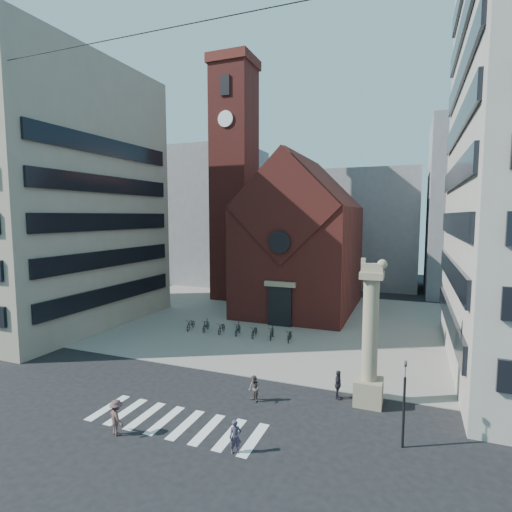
# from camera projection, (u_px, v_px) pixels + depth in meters

# --- Properties ---
(ground) EXTENTS (120.00, 120.00, 0.00)m
(ground) POSITION_uv_depth(u_px,v_px,m) (195.00, 397.00, 24.45)
(ground) COLOR black
(ground) RESTS_ON ground
(piazza) EXTENTS (46.00, 30.00, 0.05)m
(piazza) POSITION_uv_depth(u_px,v_px,m) (286.00, 321.00, 42.04)
(piazza) COLOR gray
(piazza) RESTS_ON ground
(zebra_crossing) EXTENTS (10.20, 3.20, 0.01)m
(zebra_crossing) POSITION_uv_depth(u_px,v_px,m) (175.00, 422.00, 21.47)
(zebra_crossing) COLOR white
(zebra_crossing) RESTS_ON ground
(church) EXTENTS (12.00, 16.65, 18.00)m
(church) POSITION_uv_depth(u_px,v_px,m) (302.00, 242.00, 46.82)
(church) COLOR maroon
(church) RESTS_ON ground
(campanile) EXTENTS (5.50, 5.50, 31.20)m
(campanile) POSITION_uv_depth(u_px,v_px,m) (234.00, 180.00, 52.41)
(campanile) COLOR maroon
(campanile) RESTS_ON ground
(building_left) EXTENTS (18.00, 20.00, 26.00)m
(building_left) POSITION_uv_depth(u_px,v_px,m) (39.00, 197.00, 41.12)
(building_left) COLOR gray
(building_left) RESTS_ON ground
(bg_block_left) EXTENTS (16.00, 14.00, 22.00)m
(bg_block_left) POSITION_uv_depth(u_px,v_px,m) (210.00, 216.00, 67.65)
(bg_block_left) COLOR gray
(bg_block_left) RESTS_ON ground
(bg_block_mid) EXTENTS (14.00, 12.00, 18.00)m
(bg_block_mid) POSITION_uv_depth(u_px,v_px,m) (371.00, 229.00, 63.02)
(bg_block_mid) COLOR gray
(bg_block_mid) RESTS_ON ground
(bg_block_right) EXTENTS (16.00, 14.00, 24.00)m
(bg_block_right) POSITION_uv_depth(u_px,v_px,m) (492.00, 209.00, 54.12)
(bg_block_right) COLOR gray
(bg_block_right) RESTS_ON ground
(lion_column) EXTENTS (1.63, 1.60, 8.68)m
(lion_column) POSITION_uv_depth(u_px,v_px,m) (370.00, 347.00, 23.24)
(lion_column) COLOR gray
(lion_column) RESTS_ON ground
(traffic_light) EXTENTS (0.13, 0.16, 4.30)m
(traffic_light) POSITION_uv_depth(u_px,v_px,m) (404.00, 402.00, 18.93)
(traffic_light) COLOR black
(traffic_light) RESTS_ON ground
(pedestrian_0) EXTENTS (0.69, 0.63, 1.58)m
(pedestrian_0) POSITION_uv_depth(u_px,v_px,m) (235.00, 437.00, 18.64)
(pedestrian_0) COLOR #382F42
(pedestrian_0) RESTS_ON ground
(pedestrian_1) EXTENTS (0.98, 0.97, 1.59)m
(pedestrian_1) POSITION_uv_depth(u_px,v_px,m) (254.00, 389.00, 23.78)
(pedestrian_1) COLOR #594B47
(pedestrian_1) RESTS_ON ground
(pedestrian_2) EXTENTS (0.44, 1.04, 1.77)m
(pedestrian_2) POSITION_uv_depth(u_px,v_px,m) (338.00, 385.00, 24.15)
(pedestrian_2) COLOR black
(pedestrian_2) RESTS_ON ground
(pedestrian_3) EXTENTS (1.34, 1.09, 1.81)m
(pedestrian_3) POSITION_uv_depth(u_px,v_px,m) (116.00, 417.00, 20.20)
(pedestrian_3) COLOR brown
(pedestrian_3) RESTS_ON ground
(scooter_0) EXTENTS (0.98, 2.03, 1.03)m
(scooter_0) POSITION_uv_depth(u_px,v_px,m) (191.00, 324.00, 38.85)
(scooter_0) COLOR black
(scooter_0) RESTS_ON piazza
(scooter_1) EXTENTS (0.82, 1.95, 1.14)m
(scooter_1) POSITION_uv_depth(u_px,v_px,m) (206.00, 325.00, 38.24)
(scooter_1) COLOR black
(scooter_1) RESTS_ON piazza
(scooter_2) EXTENTS (0.98, 2.03, 1.03)m
(scooter_2) POSITION_uv_depth(u_px,v_px,m) (222.00, 327.00, 37.64)
(scooter_2) COLOR black
(scooter_2) RESTS_ON piazza
(scooter_3) EXTENTS (0.82, 1.95, 1.14)m
(scooter_3) POSITION_uv_depth(u_px,v_px,m) (238.00, 329.00, 37.02)
(scooter_3) COLOR black
(scooter_3) RESTS_ON piazza
(scooter_4) EXTENTS (0.98, 2.03, 1.03)m
(scooter_4) POSITION_uv_depth(u_px,v_px,m) (255.00, 331.00, 36.42)
(scooter_4) COLOR black
(scooter_4) RESTS_ON piazza
(scooter_5) EXTENTS (0.82, 1.95, 1.14)m
(scooter_5) POSITION_uv_depth(u_px,v_px,m) (272.00, 333.00, 35.81)
(scooter_5) COLOR black
(scooter_5) RESTS_ON piazza
(scooter_6) EXTENTS (0.98, 2.03, 1.03)m
(scooter_6) POSITION_uv_depth(u_px,v_px,m) (290.00, 335.00, 35.21)
(scooter_6) COLOR black
(scooter_6) RESTS_ON piazza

